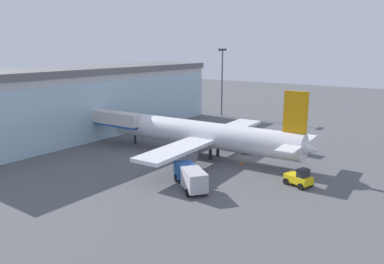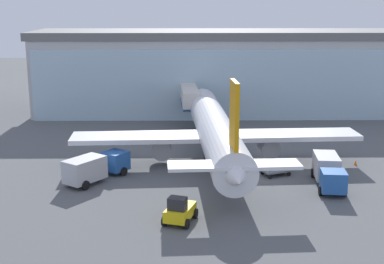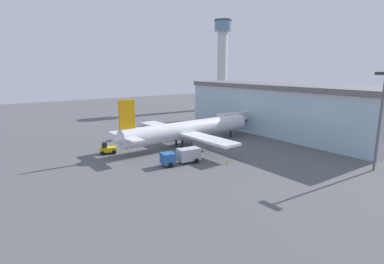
% 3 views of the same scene
% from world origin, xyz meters
% --- Properties ---
extents(ground, '(240.00, 240.00, 0.00)m').
position_xyz_m(ground, '(0.00, 0.00, 0.00)').
color(ground, '#545659').
extents(terminal_building, '(58.29, 15.16, 12.89)m').
position_xyz_m(terminal_building, '(-0.00, 34.10, 6.45)').
color(terminal_building, '#B5B5B5').
rests_on(terminal_building, ground).
extents(jet_bridge, '(2.67, 15.00, 5.70)m').
position_xyz_m(jet_bridge, '(-5.04, 25.03, 4.34)').
color(jet_bridge, beige).
rests_on(jet_bridge, ground).
extents(airplane, '(31.11, 36.26, 11.06)m').
position_xyz_m(airplane, '(-2.55, 6.06, 3.48)').
color(airplane, silver).
rests_on(airplane, ground).
extents(catering_truck, '(6.21, 7.12, 2.65)m').
position_xyz_m(catering_truck, '(-14.80, -0.29, 1.47)').
color(catering_truck, '#2659A5').
rests_on(catering_truck, ground).
extents(fuel_truck, '(3.18, 7.50, 2.65)m').
position_xyz_m(fuel_truck, '(7.81, -2.20, 1.47)').
color(fuel_truck, '#2659A5').
rests_on(fuel_truck, ground).
extents(baggage_cart, '(3.19, 2.50, 1.50)m').
position_xyz_m(baggage_cart, '(3.34, 0.97, 0.50)').
color(baggage_cart, slate).
rests_on(baggage_cart, ground).
extents(pushback_tug, '(3.04, 3.62, 2.30)m').
position_xyz_m(pushback_tug, '(-6.54, -10.72, 0.97)').
color(pushback_tug, yellow).
rests_on(pushback_tug, ground).
extents(safety_cone_nose, '(0.36, 0.36, 0.55)m').
position_xyz_m(safety_cone_nose, '(-2.87, -0.92, 0.28)').
color(safety_cone_nose, orange).
rests_on(safety_cone_nose, ground).
extents(safety_cone_wingtip, '(0.36, 0.36, 0.55)m').
position_xyz_m(safety_cone_wingtip, '(12.67, 4.27, 0.28)').
color(safety_cone_wingtip, orange).
rests_on(safety_cone_wingtip, ground).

